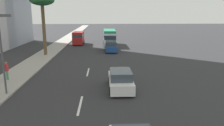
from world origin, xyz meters
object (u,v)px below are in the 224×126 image
object	(u,v)px
minibus_lead	(110,37)
car_second	(120,80)
car_third	(111,47)
pedestrian_near_lamp	(7,70)
street_lamp	(3,45)
palm_tree	(42,2)
van_fourth	(78,37)

from	to	relation	value
minibus_lead	car_second	bearing A→B (deg)	-179.90
car_third	pedestrian_near_lamp	distance (m)	18.59
street_lamp	car_second	bearing A→B (deg)	-83.33
pedestrian_near_lamp	palm_tree	distance (m)	14.14
car_third	street_lamp	xyz separation A→B (m)	(-19.15, 8.67, 3.10)
van_fourth	palm_tree	xyz separation A→B (m)	(-11.76, 3.66, 6.22)
street_lamp	palm_tree	bearing A→B (deg)	4.31
van_fourth	pedestrian_near_lamp	bearing A→B (deg)	-9.35
van_fourth	car_second	bearing A→B (deg)	13.15
pedestrian_near_lamp	car_third	bearing A→B (deg)	94.33
car_third	pedestrian_near_lamp	xyz separation A→B (m)	(-15.52, 10.22, 0.27)
minibus_lead	street_lamp	size ratio (longest dim) A/B	1.15
pedestrian_near_lamp	street_lamp	xyz separation A→B (m)	(-3.62, -1.55, 2.83)
van_fourth	palm_tree	distance (m)	13.79
minibus_lead	car_third	distance (m)	7.15
van_fourth	street_lamp	distance (m)	28.10
minibus_lead	palm_tree	xyz separation A→B (m)	(-10.12, 9.89, 6.00)
car_third	pedestrian_near_lamp	size ratio (longest dim) A/B	2.62
car_second	car_third	distance (m)	18.13
minibus_lead	street_lamp	world-z (taller)	street_lamp
palm_tree	street_lamp	xyz separation A→B (m)	(-16.13, -1.22, -3.76)
car_third	street_lamp	world-z (taller)	street_lamp
car_second	street_lamp	size ratio (longest dim) A/B	0.75
pedestrian_near_lamp	minibus_lead	bearing A→B (deg)	103.38
van_fourth	palm_tree	size ratio (longest dim) A/B	0.54
minibus_lead	pedestrian_near_lamp	world-z (taller)	minibus_lead
minibus_lead	pedestrian_near_lamp	distance (m)	24.84
minibus_lead	car_third	world-z (taller)	minibus_lead
car_second	street_lamp	xyz separation A→B (m)	(-1.02, 8.72, 3.14)
car_second	van_fourth	size ratio (longest dim) A/B	0.96
minibus_lead	van_fourth	world-z (taller)	minibus_lead
car_second	street_lamp	distance (m)	9.32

